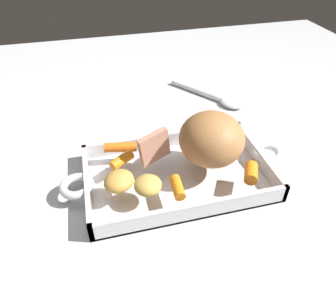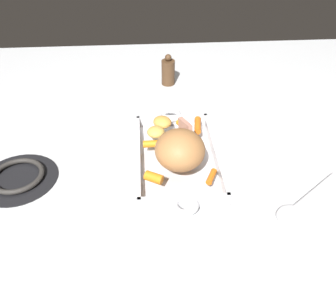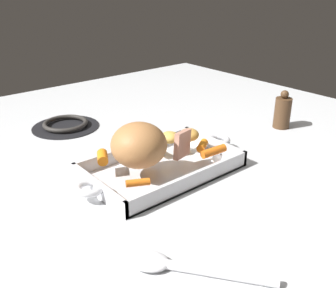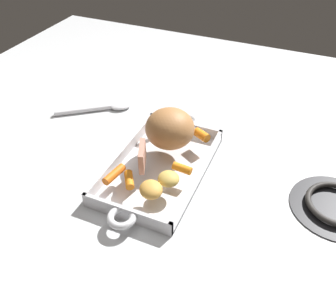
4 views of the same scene
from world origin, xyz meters
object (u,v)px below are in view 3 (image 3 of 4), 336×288
object	(u,v)px
baby_carrot_northwest	(151,142)
potato_golden_small	(189,135)
baby_carrot_center_left	(202,146)
serving_spoon	(180,266)
potato_halved	(170,137)
baby_carrot_southwest	(214,151)
roasting_dish	(162,167)
baby_carrot_southeast	(103,157)
pork_roast	(140,146)
pepper_mill	(282,112)
baby_carrot_northeast	(138,183)
stove_burner_rear	(66,125)
roast_slice_thick	(182,144)

from	to	relation	value
baby_carrot_northwest	potato_golden_small	bearing A→B (deg)	-19.80
baby_carrot_center_left	serving_spoon	size ratio (longest dim) A/B	0.23
potato_halved	potato_golden_small	distance (m)	0.05
serving_spoon	baby_carrot_southwest	bearing A→B (deg)	-91.00
roasting_dish	baby_carrot_southeast	size ratio (longest dim) A/B	10.37
baby_carrot_southwest	pork_roast	bearing A→B (deg)	158.51
pork_roast	baby_carrot_center_left	bearing A→B (deg)	-8.43
potato_golden_small	pepper_mill	distance (m)	0.35
serving_spoon	pork_roast	bearing A→B (deg)	-60.95
baby_carrot_center_left	potato_halved	distance (m)	0.09
baby_carrot_center_left	baby_carrot_southwest	xyz separation A→B (m)	(-0.00, -0.04, -0.00)
baby_carrot_northeast	baby_carrot_center_left	size ratio (longest dim) A/B	1.02
pork_roast	baby_carrot_northwest	distance (m)	0.12
potato_golden_small	baby_carrot_northwest	bearing A→B (deg)	160.20
baby_carrot_northwest	roasting_dish	bearing A→B (deg)	-106.46
roasting_dish	stove_burner_rear	distance (m)	0.42
pepper_mill	baby_carrot_center_left	bearing A→B (deg)	-176.95
stove_burner_rear	baby_carrot_northeast	bearing A→B (deg)	-98.93
roast_slice_thick	pepper_mill	world-z (taller)	pepper_mill
baby_carrot_southeast	stove_burner_rear	size ratio (longest dim) A/B	0.21
potato_golden_small	stove_burner_rear	world-z (taller)	potato_golden_small
baby_carrot_southwest	serving_spoon	bearing A→B (deg)	-144.40
roasting_dish	baby_carrot_center_left	xyz separation A→B (m)	(0.10, -0.03, 0.04)
serving_spoon	roasting_dish	bearing A→B (deg)	-70.90
baby_carrot_center_left	potato_golden_small	size ratio (longest dim) A/B	0.86
stove_burner_rear	pepper_mill	bearing A→B (deg)	-39.95
potato_halved	stove_burner_rear	xyz separation A→B (m)	(-0.11, 0.36, -0.04)
baby_carrot_center_left	potato_halved	size ratio (longest dim) A/B	0.97
roasting_dish	pepper_mill	world-z (taller)	pepper_mill
baby_carrot_center_left	serving_spoon	distance (m)	0.38
baby_carrot_northeast	baby_carrot_southeast	xyz separation A→B (m)	(0.00, 0.14, 0.00)
baby_carrot_southeast	serving_spoon	xyz separation A→B (m)	(-0.07, -0.34, -0.04)
roast_slice_thick	stove_burner_rear	size ratio (longest dim) A/B	0.31
stove_burner_rear	baby_carrot_center_left	bearing A→B (deg)	-71.55
baby_carrot_southwest	potato_halved	distance (m)	0.13
pork_roast	roasting_dish	bearing A→B (deg)	3.13
roasting_dish	potato_golden_small	bearing A→B (deg)	15.76
baby_carrot_northeast	stove_burner_rear	distance (m)	0.49
serving_spoon	baby_carrot_northeast	bearing A→B (deg)	-54.82
roasting_dish	stove_burner_rear	world-z (taller)	roasting_dish
baby_carrot_southwest	potato_golden_small	distance (m)	0.10
baby_carrot_northeast	potato_halved	size ratio (longest dim) A/B	0.99
roasting_dish	pork_roast	world-z (taller)	pork_roast
roast_slice_thick	baby_carrot_southwest	size ratio (longest dim) A/B	0.96
roasting_dish	potato_halved	bearing A→B (deg)	38.02
baby_carrot_southeast	potato_golden_small	xyz separation A→B (m)	(0.23, -0.03, 0.00)
baby_carrot_southeast	baby_carrot_northeast	bearing A→B (deg)	-90.65
baby_carrot_southwest	roast_slice_thick	bearing A→B (deg)	144.78
roasting_dish	baby_carrot_center_left	distance (m)	0.11
potato_golden_small	pepper_mill	size ratio (longest dim) A/B	0.48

